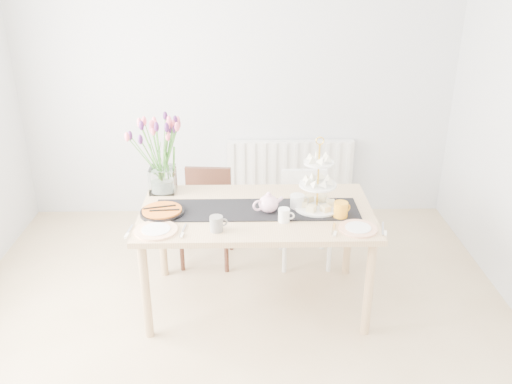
{
  "coord_description": "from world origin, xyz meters",
  "views": [
    {
      "loc": [
        0.08,
        -2.65,
        2.37
      ],
      "look_at": [
        0.14,
        0.65,
        0.91
      ],
      "focal_mm": 38.0,
      "sensor_mm": 36.0,
      "label": 1
    }
  ],
  "objects_px": {
    "plate_right": "(358,229)",
    "radiator": "(290,170)",
    "dining_table": "(256,220)",
    "teapot": "(268,204)",
    "mug_orange": "(341,210)",
    "cream_jug": "(297,202)",
    "plate_left": "(156,230)",
    "chair_white": "(304,210)",
    "tart_tin": "(162,212)",
    "cake_stand": "(317,191)",
    "mug_white": "(284,215)",
    "tulip_vase": "(160,143)",
    "mug_grey": "(216,224)",
    "chair_brown": "(207,209)"
  },
  "relations": [
    {
      "from": "cream_jug",
      "to": "mug_grey",
      "type": "bearing_deg",
      "value": -160.66
    },
    {
      "from": "chair_brown",
      "to": "chair_white",
      "type": "distance_m",
      "value": 0.8
    },
    {
      "from": "mug_grey",
      "to": "mug_orange",
      "type": "xyz_separation_m",
      "value": [
        0.82,
        0.17,
        0.01
      ]
    },
    {
      "from": "tulip_vase",
      "to": "teapot",
      "type": "relative_size",
      "value": 3.14
    },
    {
      "from": "plate_left",
      "to": "mug_orange",
      "type": "bearing_deg",
      "value": 8.18
    },
    {
      "from": "chair_white",
      "to": "tulip_vase",
      "type": "height_order",
      "value": "tulip_vase"
    },
    {
      "from": "chair_white",
      "to": "plate_left",
      "type": "bearing_deg",
      "value": -139.04
    },
    {
      "from": "cake_stand",
      "to": "cream_jug",
      "type": "height_order",
      "value": "cake_stand"
    },
    {
      "from": "cake_stand",
      "to": "mug_orange",
      "type": "relative_size",
      "value": 4.21
    },
    {
      "from": "cake_stand",
      "to": "tart_tin",
      "type": "height_order",
      "value": "cake_stand"
    },
    {
      "from": "dining_table",
      "to": "radiator",
      "type": "bearing_deg",
      "value": 76.71
    },
    {
      "from": "teapot",
      "to": "plate_right",
      "type": "height_order",
      "value": "teapot"
    },
    {
      "from": "radiator",
      "to": "tart_tin",
      "type": "distance_m",
      "value": 1.86
    },
    {
      "from": "tart_tin",
      "to": "chair_white",
      "type": "bearing_deg",
      "value": 33.68
    },
    {
      "from": "radiator",
      "to": "tulip_vase",
      "type": "xyz_separation_m",
      "value": [
        -1.04,
        -1.15,
        0.67
      ]
    },
    {
      "from": "cake_stand",
      "to": "mug_white",
      "type": "distance_m",
      "value": 0.32
    },
    {
      "from": "dining_table",
      "to": "chair_brown",
      "type": "bearing_deg",
      "value": 119.94
    },
    {
      "from": "chair_brown",
      "to": "mug_grey",
      "type": "bearing_deg",
      "value": -77.63
    },
    {
      "from": "chair_brown",
      "to": "chair_white",
      "type": "height_order",
      "value": "chair_brown"
    },
    {
      "from": "teapot",
      "to": "mug_grey",
      "type": "xyz_separation_m",
      "value": [
        -0.34,
        -0.26,
        -0.02
      ]
    },
    {
      "from": "cream_jug",
      "to": "plate_right",
      "type": "relative_size",
      "value": 0.4
    },
    {
      "from": "chair_white",
      "to": "tulip_vase",
      "type": "relative_size",
      "value": 1.11
    },
    {
      "from": "plate_right",
      "to": "radiator",
      "type": "bearing_deg",
      "value": 99.28
    },
    {
      "from": "chair_white",
      "to": "plate_left",
      "type": "distance_m",
      "value": 1.45
    },
    {
      "from": "chair_brown",
      "to": "cream_jug",
      "type": "height_order",
      "value": "cream_jug"
    },
    {
      "from": "cake_stand",
      "to": "plate_left",
      "type": "relative_size",
      "value": 1.71
    },
    {
      "from": "radiator",
      "to": "tart_tin",
      "type": "height_order",
      "value": "tart_tin"
    },
    {
      "from": "radiator",
      "to": "chair_brown",
      "type": "height_order",
      "value": "chair_brown"
    },
    {
      "from": "dining_table",
      "to": "plate_right",
      "type": "xyz_separation_m",
      "value": [
        0.65,
        -0.29,
        0.08
      ]
    },
    {
      "from": "chair_white",
      "to": "mug_white",
      "type": "distance_m",
      "value": 0.93
    },
    {
      "from": "dining_table",
      "to": "teapot",
      "type": "xyz_separation_m",
      "value": [
        0.08,
        -0.04,
        0.14
      ]
    },
    {
      "from": "chair_brown",
      "to": "tart_tin",
      "type": "relative_size",
      "value": 2.56
    },
    {
      "from": "teapot",
      "to": "mug_grey",
      "type": "bearing_deg",
      "value": -164.7
    },
    {
      "from": "radiator",
      "to": "cake_stand",
      "type": "xyz_separation_m",
      "value": [
        0.06,
        -1.48,
        0.43
      ]
    },
    {
      "from": "cake_stand",
      "to": "mug_grey",
      "type": "bearing_deg",
      "value": -155.35
    },
    {
      "from": "dining_table",
      "to": "chair_brown",
      "type": "xyz_separation_m",
      "value": [
        -0.39,
        0.68,
        -0.23
      ]
    },
    {
      "from": "cream_jug",
      "to": "mug_white",
      "type": "xyz_separation_m",
      "value": [
        -0.11,
        -0.2,
        -0.0
      ]
    },
    {
      "from": "dining_table",
      "to": "mug_white",
      "type": "xyz_separation_m",
      "value": [
        0.18,
        -0.17,
        0.12
      ]
    },
    {
      "from": "cake_stand",
      "to": "mug_grey",
      "type": "xyz_separation_m",
      "value": [
        -0.68,
        -0.31,
        -0.08
      ]
    },
    {
      "from": "mug_white",
      "to": "radiator",
      "type": "bearing_deg",
      "value": 95.65
    },
    {
      "from": "cake_stand",
      "to": "tulip_vase",
      "type": "bearing_deg",
      "value": 163.57
    },
    {
      "from": "cream_jug",
      "to": "plate_right",
      "type": "distance_m",
      "value": 0.49
    },
    {
      "from": "chair_white",
      "to": "mug_orange",
      "type": "relative_size",
      "value": 6.75
    },
    {
      "from": "dining_table",
      "to": "cream_jug",
      "type": "relative_size",
      "value": 16.27
    },
    {
      "from": "radiator",
      "to": "plate_right",
      "type": "bearing_deg",
      "value": -80.72
    },
    {
      "from": "cake_stand",
      "to": "mug_grey",
      "type": "distance_m",
      "value": 0.75
    },
    {
      "from": "radiator",
      "to": "dining_table",
      "type": "height_order",
      "value": "same"
    },
    {
      "from": "mug_orange",
      "to": "chair_brown",
      "type": "bearing_deg",
      "value": 108.05
    },
    {
      "from": "dining_table",
      "to": "mug_orange",
      "type": "xyz_separation_m",
      "value": [
        0.56,
        -0.12,
        0.13
      ]
    },
    {
      "from": "chair_white",
      "to": "tart_tin",
      "type": "distance_m",
      "value": 1.31
    }
  ]
}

